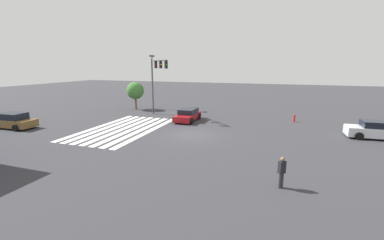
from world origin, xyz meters
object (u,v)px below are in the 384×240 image
(car_1, at_px, (13,121))
(car_3, at_px, (374,130))
(traffic_signal_mast, at_px, (157,74))
(car_0, at_px, (188,115))
(fire_hydrant, at_px, (294,118))
(pedestrian, at_px, (282,171))
(tree_corner_b, at_px, (135,91))
(street_light_pole_b, at_px, (153,77))

(car_1, height_order, car_3, car_1)
(traffic_signal_mast, xyz_separation_m, car_0, (1.21, 4.40, -4.44))
(car_3, bearing_deg, fire_hydrant, -40.45)
(car_1, bearing_deg, fire_hydrant, 22.78)
(traffic_signal_mast, bearing_deg, pedestrian, -0.96)
(car_1, bearing_deg, car_3, 10.80)
(pedestrian, xyz_separation_m, tree_corner_b, (-18.57, -19.71, 1.73))
(car_0, bearing_deg, pedestrian, 36.71)
(traffic_signal_mast, distance_m, street_light_pole_b, 5.72)
(street_light_pole_b, bearing_deg, car_0, 51.19)
(car_3, relative_size, fire_hydrant, 5.06)
(car_1, distance_m, fire_hydrant, 29.48)
(street_light_pole_b, bearing_deg, tree_corner_b, -60.44)
(car_0, xyz_separation_m, car_1, (8.96, -15.37, 0.08))
(car_3, relative_size, tree_corner_b, 1.12)
(car_3, height_order, pedestrian, pedestrian)
(car_1, relative_size, car_3, 1.03)
(street_light_pole_b, bearing_deg, traffic_signal_mast, 32.59)
(car_1, xyz_separation_m, tree_corner_b, (-13.75, 5.75, 1.91))
(traffic_signal_mast, height_order, tree_corner_b, traffic_signal_mast)
(car_3, xyz_separation_m, tree_corner_b, (-6.33, -27.24, 1.94))
(street_light_pole_b, relative_size, tree_corner_b, 1.94)
(car_3, relative_size, pedestrian, 2.61)
(car_0, distance_m, street_light_pole_b, 10.34)
(fire_hydrant, bearing_deg, traffic_signal_mast, -82.34)
(traffic_signal_mast, height_order, fire_hydrant, traffic_signal_mast)
(car_0, height_order, car_1, car_1)
(pedestrian, distance_m, tree_corner_b, 27.14)
(car_0, xyz_separation_m, tree_corner_b, (-4.79, -9.62, 1.99))
(street_light_pole_b, xyz_separation_m, tree_corner_b, (1.22, -2.15, -1.89))
(car_3, height_order, street_light_pole_b, street_light_pole_b)
(fire_hydrant, bearing_deg, pedestrian, -4.44)
(traffic_signal_mast, relative_size, fire_hydrant, 8.12)
(car_3, bearing_deg, traffic_signal_mast, -9.38)
(car_1, height_order, tree_corner_b, tree_corner_b)
(pedestrian, bearing_deg, fire_hydrant, -47.65)
(traffic_signal_mast, distance_m, car_1, 15.58)
(car_0, bearing_deg, car_3, 85.49)
(pedestrian, bearing_deg, tree_corner_b, 3.50)
(traffic_signal_mast, xyz_separation_m, car_3, (2.75, 22.03, -4.39))
(car_1, distance_m, car_3, 33.82)
(car_3, xyz_separation_m, fire_hydrant, (-4.88, -6.20, -0.30))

